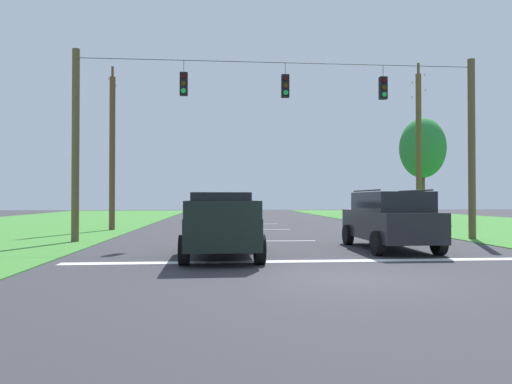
{
  "coord_description": "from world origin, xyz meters",
  "views": [
    {
      "loc": [
        -2.69,
        -9.84,
        1.76
      ],
      "look_at": [
        -0.98,
        11.7,
        2.08
      ],
      "focal_mm": 31.33,
      "sensor_mm": 36.0,
      "label": 1
    }
  ],
  "objects_px": {
    "distant_car_crossing_white": "(202,212)",
    "utility_pole_mid_right": "(419,147)",
    "suv_black": "(389,219)",
    "utility_pole_near_left": "(112,151)",
    "overhead_signal_span": "(281,138)",
    "pickup_truck": "(221,224)",
    "tree_roadside_right": "(423,148)"
  },
  "relations": [
    {
      "from": "distant_car_crossing_white",
      "to": "tree_roadside_right",
      "type": "bearing_deg",
      "value": -6.37
    },
    {
      "from": "tree_roadside_right",
      "to": "utility_pole_near_left",
      "type": "bearing_deg",
      "value": -163.55
    },
    {
      "from": "distant_car_crossing_white",
      "to": "utility_pole_near_left",
      "type": "distance_m",
      "value": 9.81
    },
    {
      "from": "distant_car_crossing_white",
      "to": "utility_pole_mid_right",
      "type": "xyz_separation_m",
      "value": [
        13.16,
        -7.46,
        4.05
      ]
    },
    {
      "from": "pickup_truck",
      "to": "suv_black",
      "type": "height_order",
      "value": "suv_black"
    },
    {
      "from": "overhead_signal_span",
      "to": "pickup_truck",
      "type": "relative_size",
      "value": 3.12
    },
    {
      "from": "suv_black",
      "to": "utility_pole_mid_right",
      "type": "relative_size",
      "value": 0.49
    },
    {
      "from": "overhead_signal_span",
      "to": "pickup_truck",
      "type": "bearing_deg",
      "value": -118.66
    },
    {
      "from": "utility_pole_mid_right",
      "to": "utility_pole_near_left",
      "type": "xyz_separation_m",
      "value": [
        -17.76,
        -0.43,
        -0.45
      ]
    },
    {
      "from": "pickup_truck",
      "to": "suv_black",
      "type": "distance_m",
      "value": 5.9
    },
    {
      "from": "overhead_signal_span",
      "to": "tree_roadside_right",
      "type": "distance_m",
      "value": 17.75
    },
    {
      "from": "overhead_signal_span",
      "to": "tree_roadside_right",
      "type": "bearing_deg",
      "value": 46.8
    },
    {
      "from": "utility_pole_mid_right",
      "to": "utility_pole_near_left",
      "type": "height_order",
      "value": "utility_pole_mid_right"
    },
    {
      "from": "pickup_truck",
      "to": "utility_pole_near_left",
      "type": "relative_size",
      "value": 0.6
    },
    {
      "from": "pickup_truck",
      "to": "tree_roadside_right",
      "type": "xyz_separation_m",
      "value": [
        14.64,
        17.51,
        4.44
      ]
    },
    {
      "from": "overhead_signal_span",
      "to": "pickup_truck",
      "type": "height_order",
      "value": "overhead_signal_span"
    },
    {
      "from": "utility_pole_near_left",
      "to": "overhead_signal_span",
      "type": "bearing_deg",
      "value": -38.68
    },
    {
      "from": "distant_car_crossing_white",
      "to": "utility_pole_mid_right",
      "type": "bearing_deg",
      "value": -29.54
    },
    {
      "from": "distant_car_crossing_white",
      "to": "utility_pole_mid_right",
      "type": "relative_size",
      "value": 0.44
    },
    {
      "from": "overhead_signal_span",
      "to": "tree_roadside_right",
      "type": "relative_size",
      "value": 2.22
    },
    {
      "from": "utility_pole_mid_right",
      "to": "utility_pole_near_left",
      "type": "distance_m",
      "value": 17.77
    },
    {
      "from": "pickup_truck",
      "to": "tree_roadside_right",
      "type": "relative_size",
      "value": 0.71
    },
    {
      "from": "suv_black",
      "to": "utility_pole_mid_right",
      "type": "height_order",
      "value": "utility_pole_mid_right"
    },
    {
      "from": "suv_black",
      "to": "utility_pole_near_left",
      "type": "xyz_separation_m",
      "value": [
        -11.79,
        10.26,
        3.33
      ]
    },
    {
      "from": "overhead_signal_span",
      "to": "distant_car_crossing_white",
      "type": "xyz_separation_m",
      "value": [
        -3.92,
        14.7,
        -3.49
      ]
    },
    {
      "from": "utility_pole_near_left",
      "to": "pickup_truck",
      "type": "bearing_deg",
      "value": -62.25
    },
    {
      "from": "utility_pole_mid_right",
      "to": "distant_car_crossing_white",
      "type": "bearing_deg",
      "value": 150.46
    },
    {
      "from": "pickup_truck",
      "to": "tree_roadside_right",
      "type": "height_order",
      "value": "tree_roadside_right"
    },
    {
      "from": "pickup_truck",
      "to": "overhead_signal_span",
      "type": "bearing_deg",
      "value": 61.34
    },
    {
      "from": "distant_car_crossing_white",
      "to": "utility_pole_near_left",
      "type": "xyz_separation_m",
      "value": [
        -4.6,
        -7.89,
        3.6
      ]
    },
    {
      "from": "overhead_signal_span",
      "to": "utility_pole_mid_right",
      "type": "relative_size",
      "value": 1.72
    },
    {
      "from": "suv_black",
      "to": "tree_roadside_right",
      "type": "bearing_deg",
      "value": 61.58
    }
  ]
}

